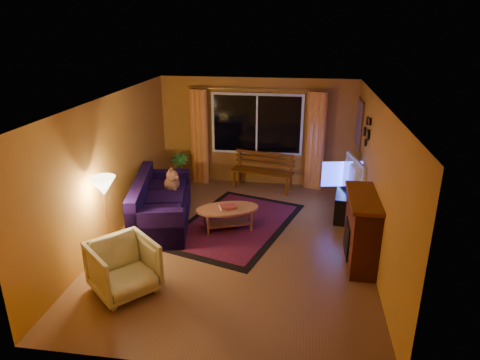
# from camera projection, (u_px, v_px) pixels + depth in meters

# --- Properties ---
(floor) EXTENTS (4.50, 6.00, 0.02)m
(floor) POSITION_uv_depth(u_px,v_px,m) (238.00, 242.00, 7.61)
(floor) COLOR brown
(floor) RESTS_ON ground
(ceiling) EXTENTS (4.50, 6.00, 0.02)m
(ceiling) POSITION_uv_depth(u_px,v_px,m) (237.00, 100.00, 6.73)
(ceiling) COLOR white
(ceiling) RESTS_ON ground
(wall_back) EXTENTS (4.50, 0.02, 2.50)m
(wall_back) POSITION_uv_depth(u_px,v_px,m) (257.00, 132.00, 9.96)
(wall_back) COLOR #BB782A
(wall_back) RESTS_ON ground
(wall_left) EXTENTS (0.02, 6.00, 2.50)m
(wall_left) POSITION_uv_depth(u_px,v_px,m) (110.00, 169.00, 7.48)
(wall_left) COLOR #BB782A
(wall_left) RESTS_ON ground
(wall_right) EXTENTS (0.02, 6.00, 2.50)m
(wall_right) POSITION_uv_depth(u_px,v_px,m) (376.00, 182.00, 6.86)
(wall_right) COLOR #BB782A
(wall_right) RESTS_ON ground
(window) EXTENTS (2.00, 0.02, 1.30)m
(window) POSITION_uv_depth(u_px,v_px,m) (257.00, 124.00, 9.83)
(window) COLOR black
(window) RESTS_ON wall_back
(curtain_rod) EXTENTS (3.20, 0.03, 0.03)m
(curtain_rod) POSITION_uv_depth(u_px,v_px,m) (257.00, 89.00, 9.51)
(curtain_rod) COLOR #BF8C3F
(curtain_rod) RESTS_ON wall_back
(curtain_left) EXTENTS (0.36, 0.36, 2.24)m
(curtain_left) POSITION_uv_depth(u_px,v_px,m) (199.00, 137.00, 10.07)
(curtain_left) COLOR orange
(curtain_left) RESTS_ON ground
(curtain_right) EXTENTS (0.36, 0.36, 2.24)m
(curtain_right) POSITION_uv_depth(u_px,v_px,m) (315.00, 141.00, 9.70)
(curtain_right) COLOR orange
(curtain_right) RESTS_ON ground
(bench) EXTENTS (1.47, 0.73, 0.42)m
(bench) POSITION_uv_depth(u_px,v_px,m) (262.00, 180.00, 9.91)
(bench) COLOR #562606
(bench) RESTS_ON ground
(potted_plant) EXTENTS (0.50, 0.50, 0.83)m
(potted_plant) POSITION_uv_depth(u_px,v_px,m) (180.00, 171.00, 9.91)
(potted_plant) COLOR #235B1E
(potted_plant) RESTS_ON ground
(sofa) EXTENTS (1.41, 2.39, 0.91)m
(sofa) POSITION_uv_depth(u_px,v_px,m) (162.00, 201.00, 8.14)
(sofa) COLOR black
(sofa) RESTS_ON ground
(dog) EXTENTS (0.43, 0.52, 0.50)m
(dog) POSITION_uv_depth(u_px,v_px,m) (171.00, 180.00, 8.52)
(dog) COLOR #94573D
(dog) RESTS_ON sofa
(armchair) EXTENTS (1.14, 1.14, 0.86)m
(armchair) POSITION_uv_depth(u_px,v_px,m) (123.00, 265.00, 6.05)
(armchair) COLOR beige
(armchair) RESTS_ON ground
(floor_lamp) EXTENTS (0.30, 0.30, 1.39)m
(floor_lamp) POSITION_uv_depth(u_px,v_px,m) (107.00, 218.00, 6.88)
(floor_lamp) COLOR #BF8C3F
(floor_lamp) RESTS_ON ground
(rug) EXTENTS (2.61, 3.31, 0.02)m
(rug) POSITION_uv_depth(u_px,v_px,m) (235.00, 225.00, 8.20)
(rug) COLOR maroon
(rug) RESTS_ON ground
(coffee_table) EXTENTS (1.52, 1.52, 0.43)m
(coffee_table) POSITION_uv_depth(u_px,v_px,m) (228.00, 218.00, 7.99)
(coffee_table) COLOR #B06944
(coffee_table) RESTS_ON ground
(tv_console) EXTENTS (0.57, 1.31, 0.53)m
(tv_console) POSITION_uv_depth(u_px,v_px,m) (347.00, 201.00, 8.61)
(tv_console) COLOR black
(tv_console) RESTS_ON ground
(television) EXTENTS (0.36, 1.11, 0.64)m
(television) POSITION_uv_depth(u_px,v_px,m) (349.00, 174.00, 8.41)
(television) COLOR black
(television) RESTS_ON tv_console
(fireplace) EXTENTS (0.40, 1.20, 1.10)m
(fireplace) POSITION_uv_depth(u_px,v_px,m) (361.00, 231.00, 6.76)
(fireplace) COLOR maroon
(fireplace) RESTS_ON ground
(mirror_cluster) EXTENTS (0.06, 0.60, 0.56)m
(mirror_cluster) POSITION_uv_depth(u_px,v_px,m) (366.00, 129.00, 7.88)
(mirror_cluster) COLOR black
(mirror_cluster) RESTS_ON wall_right
(painting) EXTENTS (0.04, 0.76, 0.96)m
(painting) POSITION_uv_depth(u_px,v_px,m) (359.00, 124.00, 9.00)
(painting) COLOR #C66224
(painting) RESTS_ON wall_right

